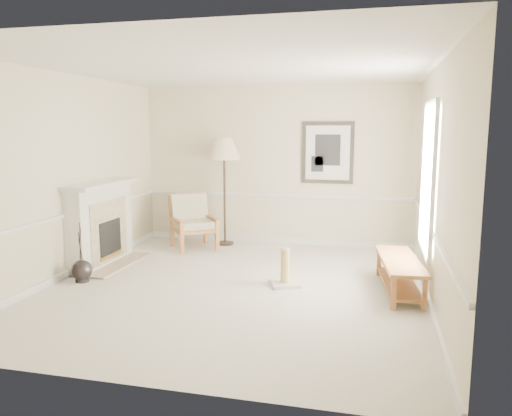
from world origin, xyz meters
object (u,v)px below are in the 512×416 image
(floor_vase, at_px, (82,271))
(bench, at_px, (400,270))
(scratching_post, at_px, (285,274))
(armchair, at_px, (192,219))
(floor_lamp, at_px, (224,152))

(floor_vase, bearing_deg, bench, 8.00)
(scratching_post, bearing_deg, armchair, 138.07)
(armchair, bearing_deg, scratching_post, -79.74)
(floor_vase, xyz_separation_m, floor_lamp, (1.27, 2.69, 1.56))
(floor_lamp, height_order, bench, floor_lamp)
(armchair, height_order, scratching_post, armchair)
(armchair, height_order, bench, armchair)
(armchair, bearing_deg, floor_lamp, -0.84)
(floor_vase, bearing_deg, armchair, 71.67)
(bench, relative_size, scratching_post, 2.99)
(floor_vase, height_order, scratching_post, floor_vase)
(floor_lamp, distance_m, bench, 3.95)
(floor_lamp, xyz_separation_m, scratching_post, (1.53, -2.19, -1.54))
(floor_lamp, bearing_deg, floor_vase, -115.17)
(floor_vase, height_order, bench, floor_vase)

